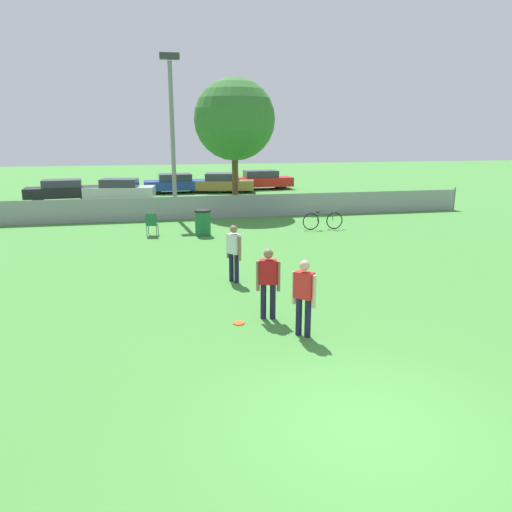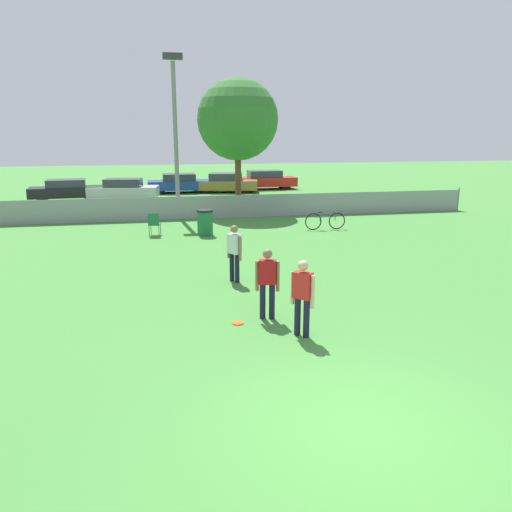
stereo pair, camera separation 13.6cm
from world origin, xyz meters
The scene contains 16 objects.
ground_plane centered at (0.00, 0.00, 0.00)m, with size 120.00×120.00×0.00m, color #428438.
fence_backline centered at (0.00, 18.00, 0.55)m, with size 26.27×0.07×1.21m.
light_pole centered at (-1.67, 18.64, 4.53)m, with size 0.90×0.36×7.57m.
tree_near_pole centered at (1.55, 20.06, 4.68)m, with size 4.13×4.13×6.76m.
player_thrower_red centered at (-0.38, 4.40, 0.92)m, with size 0.52×0.31×1.60m.
player_receiver_white centered at (-0.66, 7.36, 0.92)m, with size 0.40×0.45×1.60m.
player_defender_red centered at (0.10, 3.30, 0.92)m, with size 0.42×0.43×1.60m.
frisbee_disc centered at (-1.08, 4.23, 0.01)m, with size 0.26×0.26×0.03m.
folding_chair_sideline centered at (-2.83, 14.32, 0.53)m, with size 0.51×0.51×0.92m.
bicycle_sideline centered at (4.35, 14.19, 0.38)m, with size 1.78×0.44×0.78m.
trash_bin centered at (-0.81, 14.02, 0.52)m, with size 0.66×0.66×1.04m.
parked_car_dark centered at (-8.03, 26.15, 0.65)m, with size 4.45×2.05×1.29m.
parked_car_silver centered at (-4.66, 25.86, 0.64)m, with size 4.35×2.24×1.30m.
parked_car_blue centered at (-1.12, 29.03, 0.65)m, with size 4.27×1.93×1.30m.
parked_car_tan centered at (2.09, 28.65, 0.64)m, with size 4.60×2.54×1.31m.
parked_car_red centered at (5.13, 29.99, 0.67)m, with size 4.61×1.77×1.35m.
Camera 1 is at (-2.83, -5.85, 4.07)m, focal length 35.00 mm.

